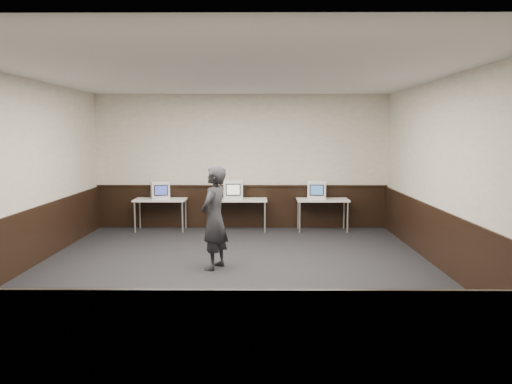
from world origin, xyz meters
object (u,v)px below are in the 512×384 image
(desk_left, at_px, (160,202))
(emac_center, at_px, (233,190))
(person, at_px, (214,218))
(desk_center, at_px, (241,202))
(emac_right, at_px, (317,190))
(emac_left, at_px, (160,190))
(desk_right, at_px, (323,202))

(desk_left, height_order, emac_center, emac_center)
(desk_left, height_order, person, person)
(desk_center, distance_m, emac_right, 1.78)
(desk_left, xyz_separation_m, emac_left, (0.00, -0.02, 0.28))
(desk_left, height_order, desk_center, same)
(desk_left, xyz_separation_m, emac_right, (3.66, 0.00, 0.28))
(emac_left, distance_m, emac_right, 3.65)
(desk_center, xyz_separation_m, person, (-0.33, -3.32, 0.19))
(desk_left, height_order, desk_right, same)
(desk_left, distance_m, emac_right, 3.67)
(desk_right, xyz_separation_m, emac_center, (-2.09, -0.02, 0.29))
(emac_left, bearing_deg, person, -80.94)
(desk_center, xyz_separation_m, desk_right, (1.90, 0.00, 0.00))
(desk_left, distance_m, desk_right, 3.80)
(emac_center, xyz_separation_m, emac_right, (1.95, 0.02, -0.01))
(emac_center, distance_m, emac_right, 1.95)
(desk_left, bearing_deg, emac_center, -0.57)
(desk_center, bearing_deg, person, -95.75)
(emac_left, relative_size, emac_right, 1.08)
(desk_right, xyz_separation_m, person, (-2.23, -3.32, 0.19))
(emac_left, bearing_deg, desk_right, -15.98)
(desk_center, distance_m, emac_center, 0.35)
(desk_center, relative_size, emac_left, 2.25)
(desk_center, relative_size, emac_right, 2.43)
(person, bearing_deg, emac_left, -132.45)
(emac_left, bearing_deg, desk_left, 84.39)
(emac_right, bearing_deg, desk_right, 3.65)
(desk_left, height_order, emac_left, emac_left)
(desk_center, relative_size, person, 0.69)
(desk_right, distance_m, person, 4.01)
(emac_center, bearing_deg, desk_center, 2.34)
(emac_left, xyz_separation_m, emac_center, (1.71, 0.00, 0.02))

